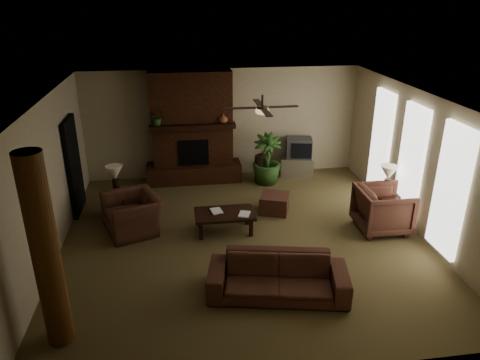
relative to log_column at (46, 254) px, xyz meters
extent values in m
plane|color=brown|center=(2.95, 2.40, -1.40)|extent=(7.00, 7.00, 0.00)
plane|color=silver|center=(2.95, 2.40, 1.40)|extent=(7.00, 7.00, 0.00)
plane|color=tan|center=(2.95, 5.90, 0.00)|extent=(7.00, 0.00, 7.00)
plane|color=tan|center=(2.95, -1.10, 0.00)|extent=(7.00, 0.00, 7.00)
plane|color=tan|center=(-0.55, 2.40, 0.00)|extent=(0.00, 7.00, 7.00)
plane|color=tan|center=(6.45, 2.40, 0.00)|extent=(0.00, 7.00, 7.00)
cube|color=#4B2514|center=(2.15, 5.65, 0.00)|extent=(2.00, 0.50, 2.80)
cube|color=#4B2514|center=(2.15, 5.55, -1.17)|extent=(2.40, 0.70, 0.45)
cube|color=black|center=(2.15, 5.39, -0.58)|extent=(0.75, 0.04, 0.65)
cube|color=black|center=(2.15, 5.37, 0.10)|extent=(2.10, 0.28, 0.12)
cube|color=white|center=(6.40, 4.00, -0.05)|extent=(0.08, 0.85, 2.35)
cube|color=white|center=(6.40, 2.60, -0.05)|extent=(0.08, 0.85, 2.35)
cube|color=white|center=(6.40, 1.20, -0.05)|extent=(0.08, 0.85, 2.35)
cylinder|color=brown|center=(0.00, 0.00, 0.00)|extent=(0.36, 0.36, 2.80)
cube|color=black|center=(-0.49, 4.20, -0.35)|extent=(0.10, 1.00, 2.10)
cylinder|color=#2F2015|center=(3.35, 2.70, 1.28)|extent=(0.04, 0.04, 0.24)
cylinder|color=#2F2015|center=(3.35, 2.70, 1.16)|extent=(0.20, 0.20, 0.06)
ellipsoid|color=#F2BF72|center=(3.35, 2.70, 1.10)|extent=(0.26, 0.26, 0.14)
cube|color=black|center=(3.75, 2.70, 1.17)|extent=(0.55, 0.12, 0.01)
cube|color=black|center=(2.95, 2.70, 1.17)|extent=(0.55, 0.12, 0.01)
cube|color=black|center=(3.35, 3.10, 1.17)|extent=(0.12, 0.55, 0.01)
cube|color=black|center=(3.35, 2.30, 1.17)|extent=(0.12, 0.55, 0.01)
imported|color=#512F23|center=(3.24, 0.58, -0.96)|extent=(2.31, 1.08, 0.87)
imported|color=#512F23|center=(0.78, 3.07, -0.90)|extent=(1.10, 1.34, 1.01)
imported|color=#512F23|center=(5.82, 2.37, -0.89)|extent=(0.93, 1.00, 1.01)
cube|color=black|center=(2.63, 2.74, -1.00)|extent=(1.20, 0.70, 0.06)
cube|color=black|center=(2.13, 2.49, -1.21)|extent=(0.07, 0.07, 0.37)
cube|color=black|center=(3.13, 2.49, -1.21)|extent=(0.07, 0.07, 0.37)
cube|color=black|center=(2.13, 2.99, -1.21)|extent=(0.07, 0.07, 0.37)
cube|color=black|center=(3.13, 2.99, -1.21)|extent=(0.07, 0.07, 0.37)
cube|color=#512F23|center=(3.83, 3.50, -1.20)|extent=(0.77, 0.77, 0.40)
cube|color=silver|center=(4.88, 5.55, -1.15)|extent=(0.94, 0.67, 0.50)
cube|color=#3D3D40|center=(4.91, 5.55, -0.64)|extent=(0.73, 0.61, 0.52)
cube|color=black|center=(4.91, 5.29, -0.64)|extent=(0.52, 0.13, 0.40)
cylinder|color=#2C2218|center=(3.85, 5.24, -1.05)|extent=(0.34, 0.34, 0.70)
sphere|color=#2C2218|center=(3.85, 5.24, -0.80)|extent=(0.34, 0.34, 0.34)
imported|color=#2D5120|center=(3.97, 5.13, -1.04)|extent=(0.74, 1.29, 0.72)
cube|color=black|center=(0.44, 3.68, -1.12)|extent=(0.64, 0.64, 0.55)
cylinder|color=#2F2015|center=(0.43, 3.69, -0.67)|extent=(0.16, 0.16, 0.35)
cone|color=white|center=(0.43, 3.69, -0.35)|extent=(0.42, 0.42, 0.30)
cube|color=black|center=(6.10, 2.85, -1.12)|extent=(0.66, 0.66, 0.55)
cylinder|color=#2F2015|center=(6.10, 2.87, -0.67)|extent=(0.16, 0.16, 0.35)
cone|color=white|center=(6.10, 2.87, -0.35)|extent=(0.42, 0.42, 0.30)
imported|color=#2D5120|center=(1.31, 5.41, 0.32)|extent=(0.42, 0.46, 0.33)
imported|color=#99563D|center=(2.91, 5.39, 0.27)|extent=(0.25, 0.26, 0.22)
imported|color=#999999|center=(2.36, 2.79, -0.83)|extent=(0.22, 0.07, 0.29)
imported|color=#999999|center=(2.91, 2.63, -0.82)|extent=(0.21, 0.09, 0.29)
camera|label=1|loc=(1.77, -5.31, 3.13)|focal=33.67mm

